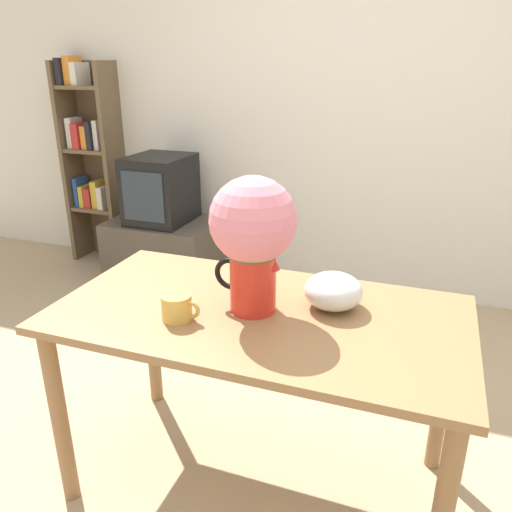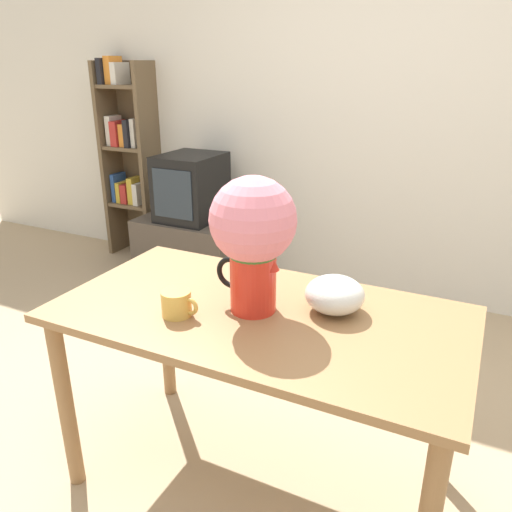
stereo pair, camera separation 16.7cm
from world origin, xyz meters
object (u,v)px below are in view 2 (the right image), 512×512
at_px(tv_set, 191,187).
at_px(flower_vase, 253,233).
at_px(coffee_mug, 177,303).
at_px(white_bowl, 335,295).

bearing_deg(tv_set, flower_vase, -50.96).
xyz_separation_m(flower_vase, coffee_mug, (-0.21, -0.15, -0.24)).
distance_m(white_bowl, tv_set, 2.14).
bearing_deg(white_bowl, tv_set, 136.34).
relative_size(flower_vase, coffee_mug, 3.46).
xyz_separation_m(coffee_mug, tv_set, (-1.07, 1.74, -0.08)).
bearing_deg(coffee_mug, white_bowl, 29.13).
relative_size(coffee_mug, tv_set, 0.29).
bearing_deg(flower_vase, white_bowl, 23.53).
height_order(flower_vase, white_bowl, flower_vase).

